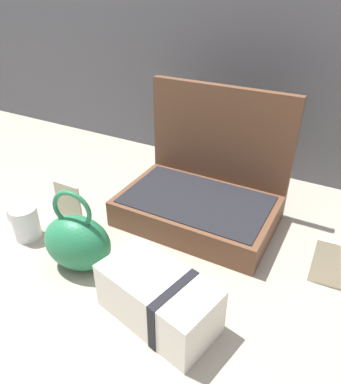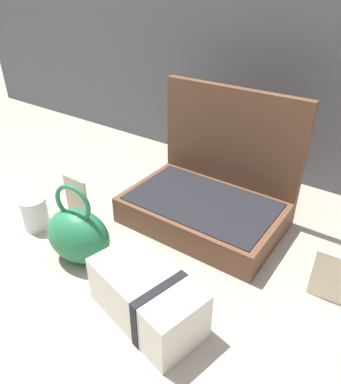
# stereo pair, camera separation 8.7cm
# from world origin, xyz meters

# --- Properties ---
(ground_plane) EXTENTS (6.00, 6.00, 0.00)m
(ground_plane) POSITION_xyz_m (0.00, 0.00, 0.00)
(ground_plane) COLOR #9E9384
(open_suitcase) EXTENTS (0.45, 0.30, 0.38)m
(open_suitcase) POSITION_xyz_m (-0.00, 0.18, 0.08)
(open_suitcase) COLOR brown
(open_suitcase) RESTS_ON ground_plane
(teal_pouch_handbag) EXTENTS (0.19, 0.15, 0.22)m
(teal_pouch_handbag) POSITION_xyz_m (-0.18, -0.17, 0.08)
(teal_pouch_handbag) COLOR #237247
(teal_pouch_handbag) RESTS_ON ground_plane
(cream_toiletry_bag) EXTENTS (0.28, 0.19, 0.12)m
(cream_toiletry_bag) POSITION_xyz_m (0.08, -0.22, 0.06)
(cream_toiletry_bag) COLOR silver
(cream_toiletry_bag) RESTS_ON ground_plane
(coffee_mug) EXTENTS (0.11, 0.07, 0.10)m
(coffee_mug) POSITION_xyz_m (-0.39, -0.15, 0.05)
(coffee_mug) COLOR silver
(coffee_mug) RESTS_ON ground_plane
(info_card_left) EXTENTS (0.10, 0.01, 0.13)m
(info_card_left) POSITION_xyz_m (0.39, 0.06, 0.06)
(info_card_left) COLOR beige
(info_card_left) RESTS_ON ground_plane
(poster_card_right) EXTENTS (0.09, 0.01, 0.15)m
(poster_card_right) POSITION_xyz_m (-0.31, -0.06, 0.07)
(poster_card_right) COLOR beige
(poster_card_right) RESTS_ON ground_plane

